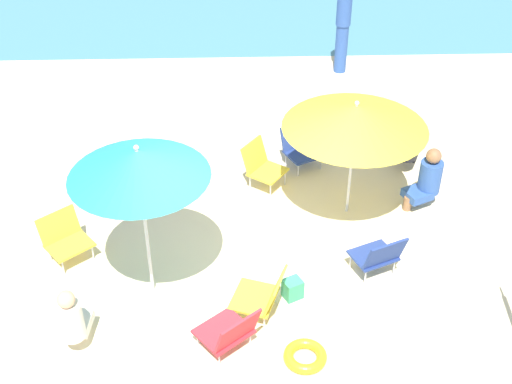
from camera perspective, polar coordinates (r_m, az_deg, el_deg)
The scene contains 15 objects.
ground_plane at distance 8.71m, azimuth 0.48°, elevation -7.59°, with size 40.00×40.00×0.00m, color beige.
umbrella_yellow at distance 9.09m, azimuth 8.23°, elevation 6.18°, with size 1.93×1.93×1.77m.
umbrella_teal at distance 7.56m, azimuth -9.70°, elevation 2.35°, with size 1.58×1.58×2.11m.
beach_chair_a at distance 10.17m, azimuth 0.45°, elevation 2.30°, with size 0.73×0.72×0.69m.
beach_chair_b at distance 10.70m, azimuth 3.68°, elevation 3.81°, with size 0.71×0.72×0.62m.
beach_chair_c at distance 7.75m, azimuth -2.14°, elevation -11.41°, with size 0.80×0.81×0.63m.
beach_chair_d at distance 8.15m, azimuth 0.60°, elevation -8.47°, with size 0.73×0.71×0.59m.
beach_chair_e at distance 9.22m, azimuth -15.50°, elevation -3.56°, with size 0.74×0.74×0.62m.
beach_chair_f at distance 8.71m, azimuth 10.10°, elevation -5.13°, with size 0.70×0.69×0.67m.
person_a at distance 10.70m, azimuth 12.50°, elevation 3.94°, with size 0.42×0.53×0.96m.
person_b at distance 13.42m, azimuth 7.17°, elevation 13.37°, with size 0.28×0.28×1.76m.
person_c at distance 7.95m, azimuth -14.89°, elevation -10.06°, with size 0.32×0.54×0.88m.
person_d at distance 10.03m, azimuth 13.94°, elevation 1.10°, with size 0.55×0.46×0.91m.
swim_ring at distance 7.85m, azimuth 4.07°, elevation -13.35°, with size 0.48×0.48×0.11m, color yellow.
beach_bag at distance 8.47m, azimuth 3.04°, elevation -7.97°, with size 0.22×0.19×0.26m, color #389970.
Camera 1 is at (-0.28, -6.31, 6.00)m, focal length 48.52 mm.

